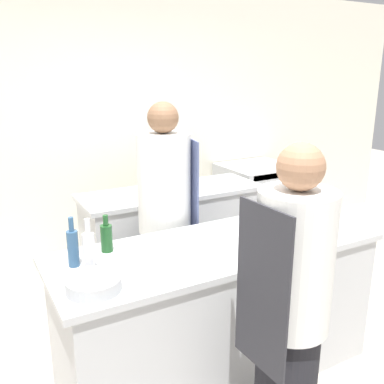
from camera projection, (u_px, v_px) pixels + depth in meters
The scene contains 18 objects.
ground_plane at pixel (217, 369), 2.91m from camera, with size 16.00×16.00×0.00m, color #A89E8E.
wall_back at pixel (107, 128), 4.31m from camera, with size 8.00×0.06×2.80m.
prep_counter at pixel (218, 309), 2.78m from camera, with size 2.09×0.76×0.92m.
pass_counter at pixel (173, 237), 3.97m from camera, with size 1.67×0.59×0.92m.
oven_range at pixel (256, 204), 4.98m from camera, with size 0.77×0.72×0.91m.
chef_at_prep_near at pixel (290, 314), 2.06m from camera, with size 0.38×0.37×1.66m.
chef_at_stove at pixel (165, 222), 3.18m from camera, with size 0.43×0.41×1.75m.
bottle_olive_oil at pixel (73, 247), 2.33m from camera, with size 0.06×0.06×0.28m.
bottle_vinegar at pixel (309, 198), 3.28m from camera, with size 0.08×0.08×0.24m.
bottle_wine at pixel (263, 230), 2.63m from camera, with size 0.09×0.09×0.23m.
bottle_cooking_oil at pixel (260, 242), 2.41m from camera, with size 0.09×0.09×0.27m.
bottle_sauce at pixel (89, 251), 2.26m from camera, with size 0.06×0.06×0.30m.
bottle_water at pixel (106, 237), 2.53m from camera, with size 0.07×0.07×0.23m.
bowl_mixing_large at pixel (94, 284), 2.09m from camera, with size 0.27×0.27×0.07m.
bowl_prep_small at pixel (296, 209), 3.19m from camera, with size 0.19×0.19×0.09m.
cup at pixel (255, 216), 3.03m from camera, with size 0.09×0.09×0.09m.
cutting_board at pixel (293, 234), 2.80m from camera, with size 0.36×0.19×0.01m.
stockpot at pixel (185, 177), 3.85m from camera, with size 0.25×0.25×0.23m.
Camera 1 is at (-1.34, -2.07, 1.96)m, focal length 40.00 mm.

